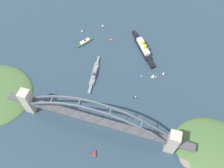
% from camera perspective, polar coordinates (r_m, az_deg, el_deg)
% --- Properties ---
extents(ground_plane, '(1400.00, 1400.00, 0.00)m').
position_cam_1_polar(ground_plane, '(369.93, -3.63, -10.50)').
color(ground_plane, '#283D4C').
extents(harbor_arch_bridge, '(285.69, 15.12, 71.58)m').
position_cam_1_polar(harbor_arch_bridge, '(344.25, -3.88, -8.68)').
color(harbor_arch_bridge, '#BCB29E').
rests_on(harbor_arch_bridge, ground).
extents(headland_east_shore, '(119.64, 97.98, 23.38)m').
position_cam_1_polar(headland_east_shore, '(387.07, 23.40, -14.37)').
color(headland_east_shore, '#476638').
rests_on(headland_east_shore, ground).
extents(ocean_liner, '(62.34, 82.88, 19.97)m').
position_cam_1_polar(ocean_liner, '(455.45, 7.59, 8.75)').
color(ocean_liner, black).
rests_on(ocean_liner, ground).
extents(naval_cruiser, '(13.98, 81.58, 16.98)m').
position_cam_1_polar(naval_cruiser, '(417.11, -4.39, 2.42)').
color(naval_cruiser, gray).
rests_on(naval_cruiser, ground).
extents(harbor_ferry_steamer, '(25.77, 34.77, 7.74)m').
position_cam_1_polar(harbor_ferry_steamer, '(469.94, -6.56, 10.20)').
color(harbor_ferry_steamer, '#23512D').
rests_on(harbor_ferry_steamer, ground).
extents(seaplane_taxiing_near_bridge, '(8.69, 9.91, 4.60)m').
position_cam_1_polar(seaplane_taxiing_near_bridge, '(354.15, -4.32, -16.63)').
color(seaplane_taxiing_near_bridge, '#B7B7B2').
rests_on(seaplane_taxiing_near_bridge, ground).
extents(small_boat_0, '(8.08, 2.42, 2.36)m').
position_cam_1_polar(small_boat_0, '(472.54, -0.22, 10.71)').
color(small_boat_0, '#B2231E').
rests_on(small_boat_0, ground).
extents(small_boat_1, '(9.39, 7.42, 11.01)m').
position_cam_1_polar(small_boat_1, '(417.68, 10.06, 2.02)').
color(small_boat_1, silver).
rests_on(small_boat_1, ground).
extents(small_boat_2, '(4.68, 7.27, 8.17)m').
position_cam_1_polar(small_boat_2, '(426.28, 12.51, 2.63)').
color(small_boat_2, '#B2231E').
rests_on(small_boat_2, ground).
extents(small_boat_3, '(6.66, 6.27, 2.15)m').
position_cam_1_polar(small_boat_3, '(418.80, 7.10, 1.84)').
color(small_boat_3, '#234C8C').
rests_on(small_boat_3, ground).
extents(small_boat_4, '(8.35, 3.86, 2.20)m').
position_cam_1_polar(small_boat_4, '(394.25, 5.70, -3.26)').
color(small_boat_4, black).
rests_on(small_boat_4, ground).
extents(small_boat_5, '(4.57, 7.28, 7.71)m').
position_cam_1_polar(small_boat_5, '(490.93, -7.29, 12.81)').
color(small_boat_5, '#2D6B3D').
rests_on(small_boat_5, ground).
extents(small_boat_6, '(8.42, 5.02, 9.11)m').
position_cam_1_polar(small_boat_6, '(380.65, -1.16, -5.37)').
color(small_boat_6, '#2D6B3D').
rests_on(small_boat_6, ground).
extents(small_boat_7, '(4.74, 7.91, 7.82)m').
position_cam_1_polar(small_boat_7, '(498.30, -2.25, 14.08)').
color(small_boat_7, '#B2231E').
rests_on(small_boat_7, ground).
extents(channel_marker_buoy, '(2.20, 2.20, 2.75)m').
position_cam_1_polar(channel_marker_buoy, '(376.91, 3.67, -7.72)').
color(channel_marker_buoy, red).
rests_on(channel_marker_buoy, ground).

